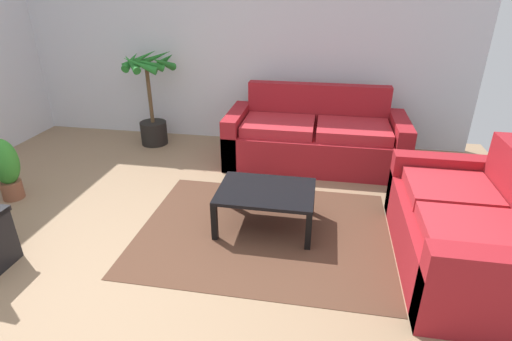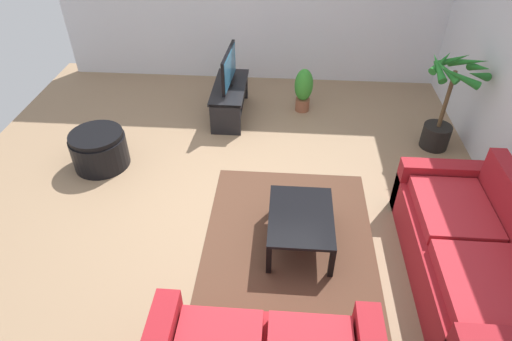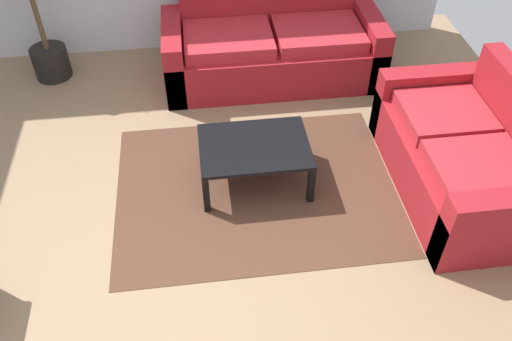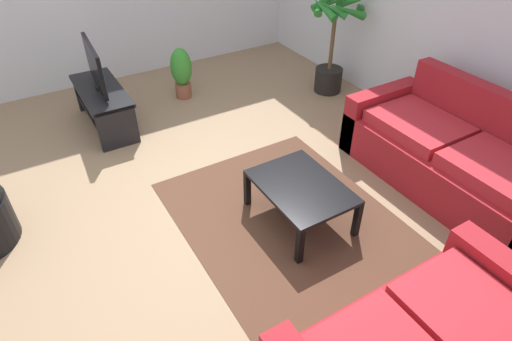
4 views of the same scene
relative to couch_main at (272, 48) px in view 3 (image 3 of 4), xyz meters
name	(u,v)px [view 3 (image 3 of 4)]	position (x,y,z in m)	size (l,w,h in m)	color
ground_plane	(170,267)	(-1.05, -2.28, -0.30)	(6.60, 6.60, 0.00)	#937556
couch_main	(272,48)	(0.00, 0.00, 0.00)	(2.09, 0.90, 0.90)	maroon
couch_loveseat	(465,157)	(1.23, -1.77, 0.00)	(0.90, 1.62, 0.90)	maroon
coffee_table	(254,150)	(-0.36, -1.50, 0.02)	(0.85, 0.62, 0.37)	black
area_rug	(256,188)	(-0.36, -1.60, -0.30)	(2.20, 1.70, 0.01)	#513323
potted_palm	(39,19)	(-2.18, 0.28, 0.32)	(0.79, 0.72, 1.26)	black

